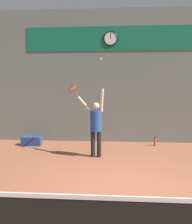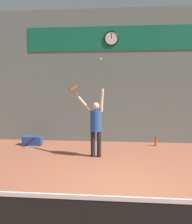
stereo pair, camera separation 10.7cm
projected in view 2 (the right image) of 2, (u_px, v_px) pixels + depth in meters
The scene contains 9 objects.
ground_plane at pixel (125, 200), 4.05m from camera, with size 18.00×18.00×0.00m, color #9E563D.
back_wall at pixel (120, 77), 8.26m from camera, with size 18.00×0.10×5.00m.
sponsor_banner at pixel (121, 38), 8.05m from camera, with size 7.04×0.02×0.88m.
scoreboard_clock at pixel (112, 38), 8.06m from camera, with size 0.55×0.05×0.55m.
tennis_player at pixel (96, 123), 6.54m from camera, with size 0.88×0.57×2.06m.
tennis_racket at pixel (74, 89), 6.95m from camera, with size 0.43×0.44×0.41m.
tennis_ball at pixel (101, 59), 6.26m from camera, with size 0.07×0.07×0.07m.
water_bottle at pixel (156, 142), 7.87m from camera, with size 0.08×0.08×0.32m.
equipment_bag at pixel (33, 141), 7.99m from camera, with size 0.71×0.29×0.32m.
Camera 2 is at (-0.21, -3.88, 2.07)m, focal length 35.00 mm.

